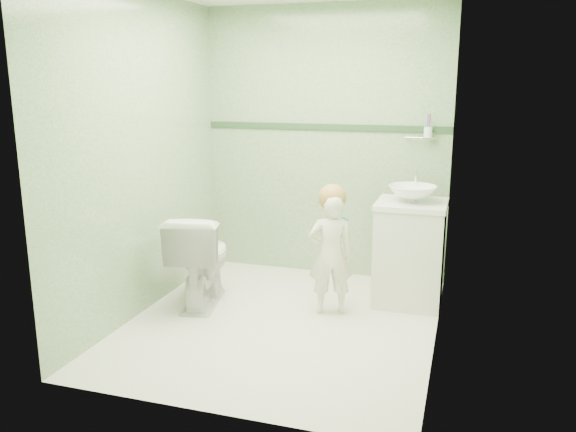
% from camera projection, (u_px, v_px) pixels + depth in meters
% --- Properties ---
extents(ground, '(2.50, 2.50, 0.00)m').
position_uv_depth(ground, '(282.00, 323.00, 4.29)').
color(ground, silver).
rests_on(ground, ground).
extents(room_shell, '(2.50, 2.54, 2.40)m').
position_uv_depth(room_shell, '(282.00, 162.00, 4.02)').
color(room_shell, gray).
rests_on(room_shell, ground).
extents(trim_stripe, '(2.20, 0.02, 0.05)m').
position_uv_depth(trim_stripe, '(325.00, 127.00, 5.14)').
color(trim_stripe, '#2A492A').
rests_on(trim_stripe, room_shell).
extents(vanity, '(0.52, 0.50, 0.80)m').
position_uv_depth(vanity, '(409.00, 255.00, 4.61)').
color(vanity, silver).
rests_on(vanity, ground).
extents(counter, '(0.54, 0.52, 0.04)m').
position_uv_depth(counter, '(412.00, 204.00, 4.52)').
color(counter, white).
rests_on(counter, vanity).
extents(basin, '(0.37, 0.37, 0.13)m').
position_uv_depth(basin, '(412.00, 194.00, 4.50)').
color(basin, white).
rests_on(basin, counter).
extents(faucet, '(0.03, 0.13, 0.18)m').
position_uv_depth(faucet, '(415.00, 180.00, 4.65)').
color(faucet, silver).
rests_on(faucet, counter).
extents(cup_holder, '(0.26, 0.07, 0.21)m').
position_uv_depth(cup_holder, '(427.00, 132.00, 4.83)').
color(cup_holder, silver).
rests_on(cup_holder, room_shell).
extents(toilet, '(0.55, 0.80, 0.75)m').
position_uv_depth(toilet, '(201.00, 258.00, 4.60)').
color(toilet, white).
rests_on(toilet, ground).
extents(toddler, '(0.40, 0.33, 0.94)m').
position_uv_depth(toddler, '(331.00, 254.00, 4.38)').
color(toddler, white).
rests_on(toddler, ground).
extents(hair_cap, '(0.21, 0.21, 0.21)m').
position_uv_depth(hair_cap, '(332.00, 198.00, 4.31)').
color(hair_cap, '#AB773F').
rests_on(hair_cap, toddler).
extents(teal_toothbrush, '(0.10, 0.14, 0.08)m').
position_uv_depth(teal_toothbrush, '(344.00, 218.00, 4.19)').
color(teal_toothbrush, '#158582').
rests_on(teal_toothbrush, toddler).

